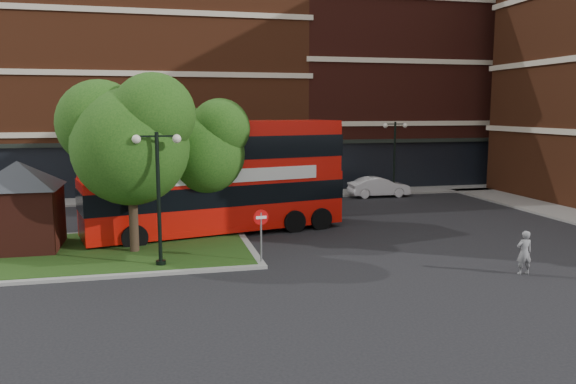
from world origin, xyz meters
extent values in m
plane|color=black|center=(0.00, 0.00, 0.00)|extent=(120.00, 120.00, 0.00)
cube|color=slate|center=(0.00, 16.50, 0.06)|extent=(44.00, 3.00, 0.12)
cube|color=#642E17|center=(-8.00, 24.00, 7.00)|extent=(26.00, 12.00, 14.00)
cube|color=#471911|center=(14.00, 24.00, 8.00)|extent=(18.00, 12.00, 16.00)
cube|color=gray|center=(-8.00, 3.00, 0.06)|extent=(12.60, 7.60, 0.12)
cube|color=#19380F|center=(-8.00, 3.00, 0.07)|extent=(12.00, 7.00, 0.15)
cube|color=#471911|center=(-11.00, 4.00, 1.40)|extent=(3.00, 3.00, 2.50)
cone|color=#23262B|center=(-11.00, 4.00, 3.20)|extent=(6.51, 6.51, 1.10)
cylinder|color=#2D2116|center=(-6.50, 2.50, 1.96)|extent=(0.36, 0.36, 3.92)
sphere|color=#1B4711|center=(-6.50, 2.50, 4.34)|extent=(4.60, 4.60, 4.60)
sphere|color=#1B4711|center=(-7.65, 3.19, 5.25)|extent=(3.45, 3.45, 3.45)
sphere|color=#1B4711|center=(-5.58, 2.04, 5.60)|extent=(3.22, 3.22, 3.22)
cylinder|color=#2D2116|center=(-3.50, 5.00, 1.74)|extent=(0.36, 0.36, 3.47)
sphere|color=#1B4711|center=(-3.50, 5.00, 3.84)|extent=(3.80, 3.80, 3.80)
sphere|color=#1B4711|center=(-4.45, 5.57, 4.65)|extent=(2.85, 2.85, 2.85)
sphere|color=#1B4711|center=(-2.74, 4.62, 4.96)|extent=(2.66, 2.66, 2.66)
cylinder|color=black|center=(-5.50, 0.20, 2.50)|extent=(0.14, 0.14, 5.00)
cylinder|color=black|center=(-5.50, 0.20, 0.15)|extent=(0.36, 0.36, 0.30)
cube|color=black|center=(-5.50, 0.20, 4.85)|extent=(1.40, 0.06, 0.06)
sphere|color=#F2EACC|center=(-6.20, 0.20, 4.75)|extent=(0.32, 0.32, 0.32)
sphere|color=#F2EACC|center=(-4.80, 0.20, 4.75)|extent=(0.32, 0.32, 0.32)
cylinder|color=black|center=(2.00, 14.50, 2.50)|extent=(0.14, 0.14, 5.00)
cylinder|color=black|center=(2.00, 14.50, 0.15)|extent=(0.36, 0.36, 0.30)
cube|color=black|center=(2.00, 14.50, 4.85)|extent=(1.40, 0.06, 0.06)
sphere|color=#F2EACC|center=(1.30, 14.50, 4.75)|extent=(0.32, 0.32, 0.32)
sphere|color=#F2EACC|center=(2.70, 14.50, 4.75)|extent=(0.32, 0.32, 0.32)
cylinder|color=black|center=(10.00, 14.50, 2.50)|extent=(0.14, 0.14, 5.00)
cylinder|color=black|center=(10.00, 14.50, 0.15)|extent=(0.36, 0.36, 0.30)
cube|color=black|center=(10.00, 14.50, 4.85)|extent=(1.40, 0.06, 0.06)
sphere|color=#F2EACC|center=(9.30, 14.50, 4.75)|extent=(0.32, 0.32, 0.32)
sphere|color=#F2EACC|center=(10.70, 14.50, 4.75)|extent=(0.32, 0.32, 0.32)
cube|color=red|center=(-2.84, 5.69, 1.65)|extent=(12.41, 5.46, 2.31)
cube|color=red|center=(-2.84, 5.69, 3.96)|extent=(12.29, 5.41, 2.31)
cube|color=black|center=(-2.84, 5.69, 4.08)|extent=(12.41, 5.46, 1.05)
cube|color=silver|center=(-2.52, 4.31, 2.86)|extent=(8.85, 2.13, 0.61)
imported|color=gray|center=(7.01, -3.50, 0.79)|extent=(0.59, 0.41, 1.57)
imported|color=#B1B4B9|center=(0.88, 16.00, 0.76)|extent=(4.57, 2.03, 1.53)
imported|color=white|center=(8.94, 14.50, 0.67)|extent=(4.07, 1.44, 1.34)
cylinder|color=slate|center=(-1.80, -0.08, 0.99)|extent=(0.07, 0.07, 1.98)
cylinder|color=red|center=(-1.80, -0.08, 1.80)|extent=(0.58, 0.11, 0.58)
cube|color=white|center=(-1.80, -0.08, 1.80)|extent=(0.41, 0.08, 0.11)
camera|label=1|loc=(-5.54, -20.34, 5.77)|focal=35.00mm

